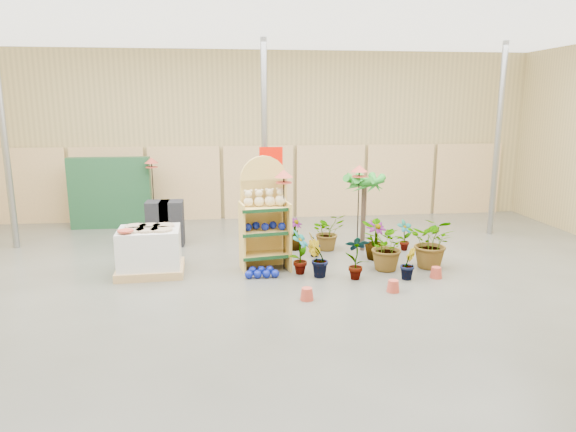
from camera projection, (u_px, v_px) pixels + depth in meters
name	position (u px, v px, depth m)	size (l,w,h in m)	color
room	(275.00, 156.00, 8.95)	(15.20, 12.10, 4.70)	#4D4D44
display_shelf	(264.00, 218.00, 9.76)	(0.98, 0.70, 2.15)	gold
teddy_bears	(266.00, 199.00, 9.58)	(0.80, 0.21, 0.34)	beige
gazing_balls_shelf	(265.00, 226.00, 9.66)	(0.79, 0.27, 0.15)	#0B198E
gazing_balls_floor	(262.00, 272.00, 9.41)	(0.63, 0.39, 0.15)	#0B198E
pallet_stack	(150.00, 251.00, 9.49)	(1.26, 1.07, 0.89)	tan
charcoal_planters	(165.00, 223.00, 11.41)	(0.80, 0.50, 1.00)	black
trellis_stock	(110.00, 193.00, 12.97)	(2.00, 0.30, 1.80)	#1B4627
offer_sign	(271.00, 176.00, 11.10)	(0.50, 0.08, 2.20)	gray
bird_table_front	(284.00, 177.00, 9.46)	(0.34, 0.34, 1.91)	black
bird_table_right	(359.00, 171.00, 10.49)	(0.34, 0.34, 1.88)	black
bird_table_back	(152.00, 163.00, 12.64)	(0.34, 0.34, 1.81)	black
palm	(364.00, 182.00, 10.80)	(0.70, 0.70, 1.76)	#433225
potted_plant_0	(300.00, 252.00, 9.47)	(0.44, 0.30, 0.84)	#218322
potted_plant_1	(318.00, 259.00, 9.31)	(0.38, 0.31, 0.69)	#218322
potted_plant_2	(385.00, 247.00, 9.65)	(0.85, 0.74, 0.94)	#218322
potted_plant_3	(375.00, 240.00, 10.41)	(0.44, 0.44, 0.79)	#218322
potted_plant_4	(404.00, 235.00, 11.04)	(0.35, 0.24, 0.67)	#218322
potted_plant_5	(314.00, 244.00, 10.58)	(0.29, 0.24, 0.54)	#218322
potted_plant_6	(328.00, 232.00, 11.08)	(0.72, 0.63, 0.80)	#218322
potted_plant_8	(357.00, 257.00, 9.19)	(0.43, 0.29, 0.82)	#218322
potted_plant_9	(408.00, 264.00, 9.22)	(0.32, 0.26, 0.58)	#218322
potted_plant_10	(433.00, 242.00, 9.82)	(0.91, 0.79, 1.01)	#218322
potted_plant_11	(294.00, 234.00, 11.11)	(0.39, 0.39, 0.70)	#218322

